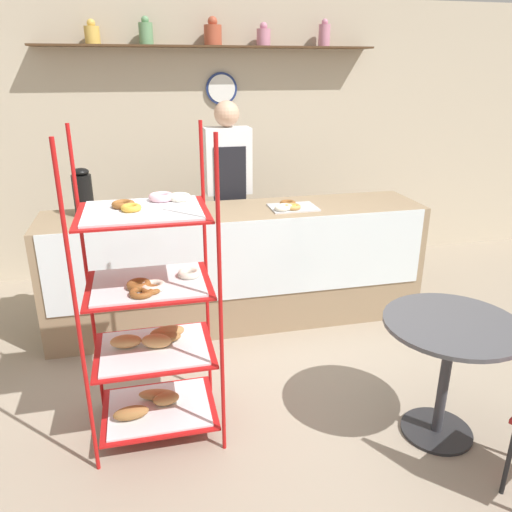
# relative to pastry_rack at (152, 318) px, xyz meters

# --- Properties ---
(ground_plane) EXTENTS (14.00, 14.00, 0.00)m
(ground_plane) POSITION_rel_pastry_rack_xyz_m (0.74, 0.21, -0.74)
(ground_plane) COLOR gray
(back_wall) EXTENTS (10.00, 0.30, 2.70)m
(back_wall) POSITION_rel_pastry_rack_xyz_m (0.74, 2.60, 0.63)
(back_wall) COLOR beige
(back_wall) RESTS_ON ground_plane
(display_counter) EXTENTS (3.09, 0.66, 0.98)m
(display_counter) POSITION_rel_pastry_rack_xyz_m (0.74, 1.25, -0.24)
(display_counter) COLOR #937A5B
(display_counter) RESTS_ON ground_plane
(pastry_rack) EXTENTS (0.72, 0.58, 1.79)m
(pastry_rack) POSITION_rel_pastry_rack_xyz_m (0.00, 0.00, 0.00)
(pastry_rack) COLOR #B71414
(pastry_rack) RESTS_ON ground_plane
(person_worker) EXTENTS (0.40, 0.23, 1.80)m
(person_worker) POSITION_rel_pastry_rack_xyz_m (0.76, 1.79, 0.26)
(person_worker) COLOR #282833
(person_worker) RESTS_ON ground_plane
(cafe_table) EXTENTS (0.76, 0.76, 0.75)m
(cafe_table) POSITION_rel_pastry_rack_xyz_m (1.62, -0.44, -0.17)
(cafe_table) COLOR #262628
(cafe_table) RESTS_ON ground_plane
(coffee_carafe) EXTENTS (0.15, 0.15, 0.37)m
(coffee_carafe) POSITION_rel_pastry_rack_xyz_m (-0.44, 1.35, 0.43)
(coffee_carafe) COLOR black
(coffee_carafe) RESTS_ON display_counter
(donut_tray_counter) EXTENTS (0.38, 0.29, 0.05)m
(donut_tray_counter) POSITION_rel_pastry_rack_xyz_m (1.15, 1.18, 0.27)
(donut_tray_counter) COLOR silver
(donut_tray_counter) RESTS_ON display_counter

